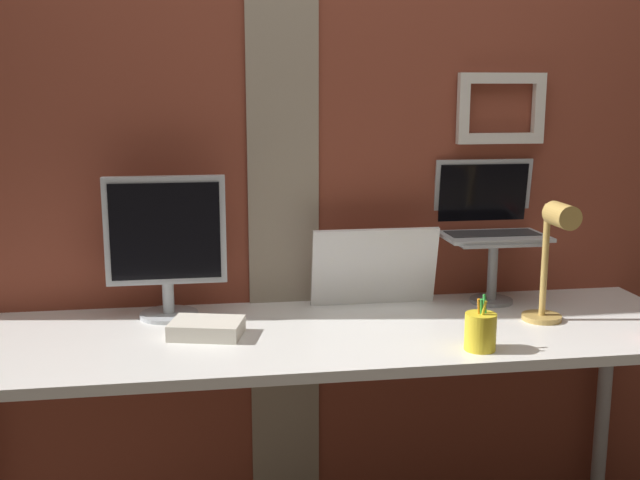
{
  "coord_description": "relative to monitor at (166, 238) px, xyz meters",
  "views": [
    {
      "loc": [
        -0.47,
        -2.12,
        1.46
      ],
      "look_at": [
        -0.13,
        0.08,
        1.01
      ],
      "focal_mm": 42.66,
      "sensor_mm": 36.0,
      "label": 1
    }
  ],
  "objects": [
    {
      "name": "brick_wall_back",
      "position": [
        0.59,
        0.18,
        0.29
      ],
      "size": [
        3.33,
        0.16,
        2.6
      ],
      "color": "brown",
      "rests_on": "ground_plane"
    },
    {
      "name": "desk",
      "position": [
        0.46,
        -0.21,
        -0.32
      ],
      "size": [
        2.23,
        0.66,
        0.76
      ],
      "color": "white",
      "rests_on": "ground_plane"
    },
    {
      "name": "monitor",
      "position": [
        0.0,
        0.0,
        0.0
      ],
      "size": [
        0.36,
        0.18,
        0.44
      ],
      "color": "#ADB2B7",
      "rests_on": "desk"
    },
    {
      "name": "laptop_stand",
      "position": [
        1.05,
        0.0,
        -0.1
      ],
      "size": [
        0.28,
        0.22,
        0.22
      ],
      "color": "gray",
      "rests_on": "desk"
    },
    {
      "name": "laptop",
      "position": [
        1.05,
        0.06,
        0.04
      ],
      "size": [
        0.34,
        0.24,
        0.25
      ],
      "color": "#ADB2B7",
      "rests_on": "laptop_stand"
    },
    {
      "name": "whiteboard_panel",
      "position": [
        0.66,
        0.03,
        -0.12
      ],
      "size": [
        0.41,
        0.07,
        0.26
      ],
      "primitive_type": "cube",
      "rotation": [
        0.21,
        0.0,
        0.0
      ],
      "color": "white",
      "rests_on": "desk"
    },
    {
      "name": "desk_lamp",
      "position": [
        1.13,
        -0.26,
        -0.02
      ],
      "size": [
        0.12,
        0.2,
        0.37
      ],
      "color": "tan",
      "rests_on": "desk"
    },
    {
      "name": "pen_cup",
      "position": [
        0.85,
        -0.44,
        -0.2
      ],
      "size": [
        0.09,
        0.09,
        0.15
      ],
      "color": "yellow",
      "rests_on": "desk"
    },
    {
      "name": "paper_clutter_stack",
      "position": [
        0.11,
        -0.21,
        -0.22
      ],
      "size": [
        0.23,
        0.18,
        0.05
      ],
      "primitive_type": "cube",
      "rotation": [
        0.0,
        0.0,
        -0.25
      ],
      "color": "silver",
      "rests_on": "desk"
    }
  ]
}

